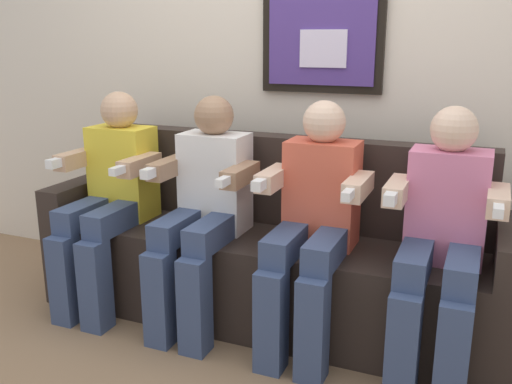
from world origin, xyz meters
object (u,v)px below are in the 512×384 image
object	(u,v)px
person_left_center	(204,205)
couch	(270,258)
person_rightmost	(443,234)
person_leftmost	(110,193)
person_right_center	(314,218)

from	to	relation	value
person_left_center	couch	bearing A→B (deg)	31.86
couch	person_rightmost	distance (m)	0.88
couch	person_leftmost	world-z (taller)	person_leftmost
person_right_center	person_rightmost	size ratio (longest dim) A/B	1.00
person_left_center	person_right_center	world-z (taller)	same
couch	person_rightmost	xyz separation A→B (m)	(0.81, -0.17, 0.29)
person_leftmost	person_rightmost	size ratio (longest dim) A/B	1.00
person_right_center	couch	bearing A→B (deg)	148.12
person_left_center	person_leftmost	bearing A→B (deg)	180.00
couch	person_right_center	bearing A→B (deg)	-31.88
person_leftmost	person_left_center	distance (m)	0.54
person_leftmost	person_rightmost	distance (m)	1.63
couch	person_rightmost	size ratio (longest dim) A/B	2.09
couch	person_left_center	xyz separation A→B (m)	(-0.27, -0.17, 0.29)
person_leftmost	person_left_center	bearing A→B (deg)	0.00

